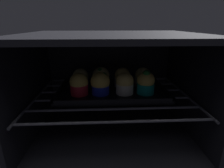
{
  "coord_description": "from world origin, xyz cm",
  "views": [
    {
      "loc": [
        -3.14,
        -38.13,
        38.46
      ],
      "look_at": [
        0.0,
        23.36,
        17.38
      ],
      "focal_mm": 28.31,
      "sensor_mm": 36.0,
      "label": 1
    }
  ],
  "objects_px": {
    "baking_tray": "(112,91)",
    "muffin_row1_col1": "(101,78)",
    "muffin_row1_col0": "(81,79)",
    "muffin_row1_col3": "(143,77)",
    "muffin_row0_col2": "(125,84)",
    "muffin_row0_col0": "(79,85)",
    "muffin_row0_col1": "(100,84)",
    "muffin_row1_col2": "(122,78)",
    "muffin_row0_col3": "(146,83)"
  },
  "relations": [
    {
      "from": "baking_tray",
      "to": "muffin_row1_col1",
      "type": "distance_m",
      "value": 0.07
    },
    {
      "from": "muffin_row1_col0",
      "to": "muffin_row1_col3",
      "type": "distance_m",
      "value": 0.24
    },
    {
      "from": "muffin_row0_col2",
      "to": "muffin_row0_col0",
      "type": "bearing_deg",
      "value": -179.44
    },
    {
      "from": "muffin_row0_col1",
      "to": "muffin_row1_col1",
      "type": "bearing_deg",
      "value": 88.73
    },
    {
      "from": "baking_tray",
      "to": "muffin_row0_col1",
      "type": "bearing_deg",
      "value": -136.98
    },
    {
      "from": "baking_tray",
      "to": "muffin_row1_col0",
      "type": "height_order",
      "value": "muffin_row1_col0"
    },
    {
      "from": "muffin_row1_col2",
      "to": "muffin_row1_col0",
      "type": "bearing_deg",
      "value": -179.89
    },
    {
      "from": "muffin_row0_col2",
      "to": "muffin_row1_col0",
      "type": "xyz_separation_m",
      "value": [
        -0.16,
        0.07,
        -0.0
      ]
    },
    {
      "from": "muffin_row1_col0",
      "to": "baking_tray",
      "type": "bearing_deg",
      "value": -16.76
    },
    {
      "from": "muffin_row1_col0",
      "to": "muffin_row1_col1",
      "type": "xyz_separation_m",
      "value": [
        0.08,
        -0.0,
        0.0
      ]
    },
    {
      "from": "muffin_row0_col2",
      "to": "muffin_row1_col3",
      "type": "bearing_deg",
      "value": 44.01
    },
    {
      "from": "muffin_row0_col1",
      "to": "muffin_row0_col2",
      "type": "relative_size",
      "value": 1.04
    },
    {
      "from": "muffin_row1_col1",
      "to": "muffin_row1_col2",
      "type": "relative_size",
      "value": 1.04
    },
    {
      "from": "muffin_row0_col1",
      "to": "muffin_row1_col0",
      "type": "xyz_separation_m",
      "value": [
        -0.08,
        0.08,
        -0.0
      ]
    },
    {
      "from": "muffin_row1_col1",
      "to": "muffin_row0_col0",
      "type": "bearing_deg",
      "value": -134.4
    },
    {
      "from": "muffin_row0_col3",
      "to": "muffin_row1_col3",
      "type": "xyz_separation_m",
      "value": [
        0.01,
        0.08,
        -0.0
      ]
    },
    {
      "from": "baking_tray",
      "to": "muffin_row0_col2",
      "type": "relative_size",
      "value": 5.19
    },
    {
      "from": "muffin_row0_col0",
      "to": "muffin_row0_col1",
      "type": "height_order",
      "value": "muffin_row0_col1"
    },
    {
      "from": "muffin_row0_col0",
      "to": "muffin_row1_col2",
      "type": "height_order",
      "value": "muffin_row0_col0"
    },
    {
      "from": "baking_tray",
      "to": "muffin_row1_col2",
      "type": "distance_m",
      "value": 0.07
    },
    {
      "from": "muffin_row1_col2",
      "to": "muffin_row1_col3",
      "type": "height_order",
      "value": "same"
    },
    {
      "from": "baking_tray",
      "to": "muffin_row0_col3",
      "type": "bearing_deg",
      "value": -20.33
    },
    {
      "from": "muffin_row1_col0",
      "to": "muffin_row1_col2",
      "type": "distance_m",
      "value": 0.16
    },
    {
      "from": "muffin_row0_col2",
      "to": "muffin_row1_col3",
      "type": "distance_m",
      "value": 0.11
    },
    {
      "from": "baking_tray",
      "to": "muffin_row0_col3",
      "type": "xyz_separation_m",
      "value": [
        0.12,
        -0.04,
        0.04
      ]
    },
    {
      "from": "muffin_row0_col2",
      "to": "muffin_row0_col3",
      "type": "xyz_separation_m",
      "value": [
        0.07,
        -0.0,
        0.0
      ]
    },
    {
      "from": "muffin_row0_col1",
      "to": "muffin_row1_col1",
      "type": "height_order",
      "value": "same"
    },
    {
      "from": "muffin_row0_col1",
      "to": "muffin_row1_col2",
      "type": "distance_m",
      "value": 0.11
    },
    {
      "from": "baking_tray",
      "to": "muffin_row0_col1",
      "type": "relative_size",
      "value": 4.98
    },
    {
      "from": "muffin_row1_col0",
      "to": "muffin_row0_col1",
      "type": "bearing_deg",
      "value": -44.54
    },
    {
      "from": "baking_tray",
      "to": "muffin_row0_col1",
      "type": "xyz_separation_m",
      "value": [
        -0.04,
        -0.04,
        0.04
      ]
    },
    {
      "from": "muffin_row0_col1",
      "to": "baking_tray",
      "type": "bearing_deg",
      "value": 43.02
    },
    {
      "from": "baking_tray",
      "to": "muffin_row1_col1",
      "type": "xyz_separation_m",
      "value": [
        -0.04,
        0.04,
        0.04
      ]
    },
    {
      "from": "muffin_row0_col3",
      "to": "muffin_row1_col3",
      "type": "relative_size",
      "value": 1.16
    },
    {
      "from": "muffin_row1_col2",
      "to": "muffin_row1_col3",
      "type": "xyz_separation_m",
      "value": [
        0.08,
        0.0,
        0.0
      ]
    },
    {
      "from": "baking_tray",
      "to": "muffin_row0_col0",
      "type": "height_order",
      "value": "muffin_row0_col0"
    },
    {
      "from": "muffin_row1_col2",
      "to": "muffin_row1_col3",
      "type": "bearing_deg",
      "value": 0.94
    },
    {
      "from": "muffin_row0_col0",
      "to": "muffin_row1_col1",
      "type": "distance_m",
      "value": 0.11
    },
    {
      "from": "muffin_row1_col1",
      "to": "muffin_row1_col2",
      "type": "distance_m",
      "value": 0.08
    },
    {
      "from": "muffin_row0_col2",
      "to": "muffin_row1_col3",
      "type": "height_order",
      "value": "muffin_row0_col2"
    },
    {
      "from": "muffin_row0_col0",
      "to": "muffin_row0_col2",
      "type": "relative_size",
      "value": 1.02
    },
    {
      "from": "muffin_row0_col0",
      "to": "muffin_row1_col1",
      "type": "height_order",
      "value": "muffin_row1_col1"
    },
    {
      "from": "baking_tray",
      "to": "muffin_row0_col3",
      "type": "height_order",
      "value": "muffin_row0_col3"
    },
    {
      "from": "muffin_row0_col0",
      "to": "muffin_row1_col3",
      "type": "xyz_separation_m",
      "value": [
        0.24,
        0.08,
        -0.0
      ]
    },
    {
      "from": "muffin_row1_col1",
      "to": "muffin_row1_col0",
      "type": "bearing_deg",
      "value": 179.89
    },
    {
      "from": "muffin_row1_col0",
      "to": "muffin_row1_col3",
      "type": "xyz_separation_m",
      "value": [
        0.24,
        0.0,
        0.0
      ]
    },
    {
      "from": "muffin_row0_col2",
      "to": "baking_tray",
      "type": "bearing_deg",
      "value": 137.26
    },
    {
      "from": "muffin_row0_col0",
      "to": "muffin_row0_col3",
      "type": "relative_size",
      "value": 0.89
    },
    {
      "from": "baking_tray",
      "to": "muffin_row0_col2",
      "type": "height_order",
      "value": "muffin_row0_col2"
    },
    {
      "from": "muffin_row0_col3",
      "to": "muffin_row1_col1",
      "type": "height_order",
      "value": "muffin_row0_col3"
    }
  ]
}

